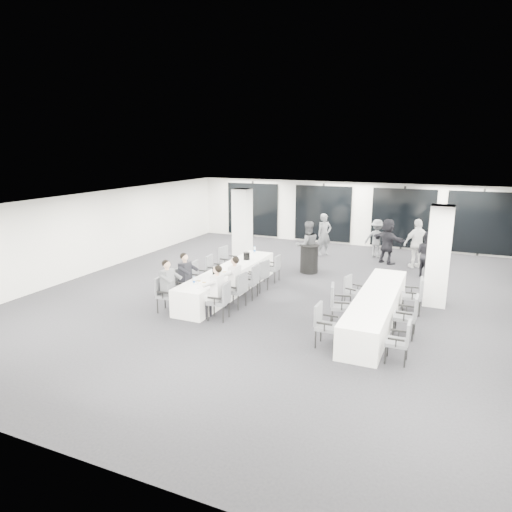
# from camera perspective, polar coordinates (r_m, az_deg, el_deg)

# --- Properties ---
(room) EXTENTS (14.04, 16.04, 2.84)m
(room) POSITION_cam_1_polar(r_m,az_deg,el_deg) (14.04, 8.28, 1.31)
(room) COLOR black
(room) RESTS_ON ground
(column_left) EXTENTS (0.60, 0.60, 2.80)m
(column_left) POSITION_cam_1_polar(r_m,az_deg,el_deg) (17.23, -1.72, 3.77)
(column_left) COLOR white
(column_left) RESTS_ON floor
(column_right) EXTENTS (0.60, 0.60, 2.80)m
(column_right) POSITION_cam_1_polar(r_m,az_deg,el_deg) (13.47, 21.85, -0.01)
(column_right) COLOR white
(column_right) RESTS_ON floor
(banquet_table_main) EXTENTS (0.90, 5.00, 0.75)m
(banquet_table_main) POSITION_cam_1_polar(r_m,az_deg,el_deg) (13.84, -3.41, -3.09)
(banquet_table_main) COLOR white
(banquet_table_main) RESTS_ON floor
(banquet_table_side) EXTENTS (0.90, 5.00, 0.75)m
(banquet_table_side) POSITION_cam_1_polar(r_m,az_deg,el_deg) (11.89, 14.76, -6.36)
(banquet_table_side) COLOR white
(banquet_table_side) RESTS_ON floor
(cocktail_table) EXTENTS (0.71, 0.71, 0.98)m
(cocktail_table) POSITION_cam_1_polar(r_m,az_deg,el_deg) (16.08, 6.66, -0.32)
(cocktail_table) COLOR black
(cocktail_table) RESTS_ON floor
(chair_main_left_near) EXTENTS (0.52, 0.57, 0.95)m
(chair_main_left_near) POSITION_cam_1_polar(r_m,az_deg,el_deg) (12.45, -11.35, -4.43)
(chair_main_left_near) COLOR #55585D
(chair_main_left_near) RESTS_ON floor
(chair_main_left_second) EXTENTS (0.54, 0.59, 0.97)m
(chair_main_left_second) POSITION_cam_1_polar(r_m,az_deg,el_deg) (13.15, -9.16, -3.33)
(chair_main_left_second) COLOR #55585D
(chair_main_left_second) RESTS_ON floor
(chair_main_left_mid) EXTENTS (0.53, 0.58, 0.96)m
(chair_main_left_mid) POSITION_cam_1_polar(r_m,az_deg,el_deg) (13.86, -7.20, -2.38)
(chair_main_left_mid) COLOR #55585D
(chair_main_left_mid) RESTS_ON floor
(chair_main_left_fourth) EXTENTS (0.52, 0.57, 0.95)m
(chair_main_left_fourth) POSITION_cam_1_polar(r_m,az_deg,el_deg) (14.64, -5.35, -1.51)
(chair_main_left_fourth) COLOR #55585D
(chair_main_left_fourth) RESTS_ON floor
(chair_main_left_far) EXTENTS (0.57, 0.62, 1.03)m
(chair_main_left_far) POSITION_cam_1_polar(r_m,az_deg,el_deg) (15.46, -3.64, -0.49)
(chair_main_left_far) COLOR #55585D
(chair_main_left_far) RESTS_ON floor
(chair_main_right_near) EXTENTS (0.55, 0.60, 1.00)m
(chair_main_right_near) POSITION_cam_1_polar(r_m,az_deg,el_deg) (11.68, -4.34, -5.30)
(chair_main_right_near) COLOR #55585D
(chair_main_right_near) RESTS_ON floor
(chair_main_right_second) EXTENTS (0.54, 0.59, 0.98)m
(chair_main_right_second) POSITION_cam_1_polar(r_m,az_deg,el_deg) (12.50, -2.25, -4.01)
(chair_main_right_second) COLOR #55585D
(chair_main_right_second) RESTS_ON floor
(chair_main_right_mid) EXTENTS (0.53, 0.58, 1.00)m
(chair_main_right_mid) POSITION_cam_1_polar(r_m,az_deg,el_deg) (13.23, -0.64, -2.95)
(chair_main_right_mid) COLOR #55585D
(chair_main_right_mid) RESTS_ON floor
(chair_main_right_fourth) EXTENTS (0.59, 0.62, 0.97)m
(chair_main_right_fourth) POSITION_cam_1_polar(r_m,az_deg,el_deg) (13.88, 0.59, -2.23)
(chair_main_right_fourth) COLOR #55585D
(chair_main_right_fourth) RESTS_ON floor
(chair_main_right_far) EXTENTS (0.46, 0.51, 0.88)m
(chair_main_right_far) POSITION_cam_1_polar(r_m,az_deg,el_deg) (14.90, 2.26, -1.33)
(chair_main_right_far) COLOR #55585D
(chair_main_right_far) RESTS_ON floor
(chair_side_left_near) EXTENTS (0.50, 0.55, 0.97)m
(chair_side_left_near) POSITION_cam_1_polar(r_m,az_deg,el_deg) (10.27, 8.49, -8.22)
(chair_side_left_near) COLOR #55585D
(chair_side_left_near) RESTS_ON floor
(chair_side_left_mid) EXTENTS (0.62, 0.66, 1.04)m
(chair_side_left_mid) POSITION_cam_1_polar(r_m,az_deg,el_deg) (11.46, 10.24, -5.71)
(chair_side_left_mid) COLOR #55585D
(chair_side_left_mid) RESTS_ON floor
(chair_side_left_far) EXTENTS (0.52, 0.55, 0.86)m
(chair_side_left_far) POSITION_cam_1_polar(r_m,az_deg,el_deg) (12.89, 11.87, -4.08)
(chair_side_left_far) COLOR #55585D
(chair_side_left_far) RESTS_ON floor
(chair_side_right_near) EXTENTS (0.46, 0.52, 0.91)m
(chair_side_right_near) POSITION_cam_1_polar(r_m,az_deg,el_deg) (9.88, 17.71, -9.86)
(chair_side_right_near) COLOR #55585D
(chair_side_right_near) RESTS_ON floor
(chair_side_right_mid) EXTENTS (0.51, 0.58, 1.02)m
(chair_side_right_mid) POSITION_cam_1_polar(r_m,az_deg,el_deg) (11.17, 18.59, -6.83)
(chair_side_right_mid) COLOR #55585D
(chair_side_right_mid) RESTS_ON floor
(chair_side_right_far) EXTENTS (0.56, 0.60, 0.99)m
(chair_side_right_far) POSITION_cam_1_polar(r_m,az_deg,el_deg) (12.76, 19.30, -4.42)
(chair_side_right_far) COLOR #55585D
(chair_side_right_far) RESTS_ON floor
(seated_guest_a) EXTENTS (0.50, 0.38, 1.44)m
(seated_guest_a) POSITION_cam_1_polar(r_m,az_deg,el_deg) (12.29, -10.76, -3.34)
(seated_guest_a) COLOR #55585C
(seated_guest_a) RESTS_ON floor
(seated_guest_b) EXTENTS (0.50, 0.38, 1.44)m
(seated_guest_b) POSITION_cam_1_polar(r_m,az_deg,el_deg) (12.98, -8.61, -2.33)
(seated_guest_b) COLOR black
(seated_guest_b) RESTS_ON floor
(seated_guest_c) EXTENTS (0.50, 0.38, 1.44)m
(seated_guest_c) POSITION_cam_1_polar(r_m,az_deg,el_deg) (11.67, -5.12, -4.06)
(seated_guest_c) COLOR silver
(seated_guest_c) RESTS_ON floor
(seated_guest_d) EXTENTS (0.50, 0.38, 1.44)m
(seated_guest_d) POSITION_cam_1_polar(r_m,az_deg,el_deg) (12.51, -2.94, -2.80)
(seated_guest_d) COLOR silver
(seated_guest_d) RESTS_ON floor
(standing_guest_a) EXTENTS (0.90, 0.90, 1.93)m
(standing_guest_a) POSITION_cam_1_polar(r_m,az_deg,el_deg) (18.63, 8.54, 3.01)
(standing_guest_a) COLOR #55585C
(standing_guest_a) RESTS_ON floor
(standing_guest_b) EXTENTS (1.13, 1.05, 2.01)m
(standing_guest_b) POSITION_cam_1_polar(r_m,az_deg,el_deg) (16.27, 6.45, 1.68)
(standing_guest_b) COLOR #55585C
(standing_guest_b) RESTS_ON floor
(standing_guest_c) EXTENTS (1.18, 0.71, 1.72)m
(standing_guest_c) POSITION_cam_1_polar(r_m,az_deg,el_deg) (18.71, 14.88, 2.42)
(standing_guest_c) COLOR #55585C
(standing_guest_c) RESTS_ON floor
(standing_guest_d) EXTENTS (1.36, 1.23, 2.03)m
(standing_guest_d) POSITION_cam_1_polar(r_m,az_deg,el_deg) (17.51, 19.55, 1.87)
(standing_guest_d) COLOR silver
(standing_guest_d) RESTS_ON floor
(standing_guest_e) EXTENTS (0.64, 1.00, 1.99)m
(standing_guest_e) POSITION_cam_1_polar(r_m,az_deg,el_deg) (18.82, 21.52, 2.41)
(standing_guest_e) COLOR black
(standing_guest_e) RESTS_ON floor
(standing_guest_f) EXTENTS (1.87, 1.52, 1.94)m
(standing_guest_f) POSITION_cam_1_polar(r_m,az_deg,el_deg) (17.80, 16.14, 2.14)
(standing_guest_f) COLOR black
(standing_guest_f) RESTS_ON floor
(standing_guest_g) EXTENTS (0.80, 0.76, 1.72)m
(standing_guest_g) POSITION_cam_1_polar(r_m,az_deg,el_deg) (19.46, -2.50, 3.29)
(standing_guest_g) COLOR #55585C
(standing_guest_g) RESTS_ON floor
(standing_guest_h) EXTENTS (0.99, 0.94, 1.76)m
(standing_guest_h) POSITION_cam_1_polar(r_m,az_deg,el_deg) (16.40, 20.57, 0.54)
(standing_guest_h) COLOR black
(standing_guest_h) RESTS_ON floor
(ice_bucket_near) EXTENTS (0.21, 0.21, 0.24)m
(ice_bucket_near) POSITION_cam_1_polar(r_m,az_deg,el_deg) (13.07, -5.02, -1.87)
(ice_bucket_near) COLOR black
(ice_bucket_near) RESTS_ON banquet_table_main
(ice_bucket_far) EXTENTS (0.21, 0.21, 0.24)m
(ice_bucket_far) POSITION_cam_1_polar(r_m,az_deg,el_deg) (14.76, -1.18, -0.00)
(ice_bucket_far) COLOR black
(ice_bucket_far) RESTS_ON banquet_table_main
(water_bottle_a) EXTENTS (0.06, 0.06, 0.20)m
(water_bottle_a) POSITION_cam_1_polar(r_m,az_deg,el_deg) (12.25, -7.75, -3.09)
(water_bottle_a) COLOR silver
(water_bottle_a) RESTS_ON banquet_table_main
(water_bottle_b) EXTENTS (0.08, 0.08, 0.24)m
(water_bottle_b) POSITION_cam_1_polar(r_m,az_deg,el_deg) (13.90, -2.62, -0.88)
(water_bottle_b) COLOR silver
(water_bottle_b) RESTS_ON banquet_table_main
(water_bottle_c) EXTENTS (0.08, 0.08, 0.24)m
(water_bottle_c) POSITION_cam_1_polar(r_m,az_deg,el_deg) (15.63, -0.18, 0.76)
(water_bottle_c) COLOR silver
(water_bottle_c) RESTS_ON banquet_table_main
(plate_a) EXTENTS (0.22, 0.22, 0.03)m
(plate_a) POSITION_cam_1_polar(r_m,az_deg,el_deg) (12.53, -7.18, -3.11)
(plate_a) COLOR white
(plate_a) RESTS_ON banquet_table_main
(plate_b) EXTENTS (0.18, 0.18, 0.03)m
(plate_b) POSITION_cam_1_polar(r_m,az_deg,el_deg) (12.37, -6.51, -3.32)
(plate_b) COLOR white
(plate_b) RESTS_ON banquet_table_main
(plate_c) EXTENTS (0.19, 0.19, 0.03)m
(plate_c) POSITION_cam_1_polar(r_m,az_deg,el_deg) (13.34, -3.97, -2.00)
(plate_c) COLOR white
(plate_c) RESTS_ON banquet_table_main
(wine_glass) EXTENTS (0.08, 0.08, 0.20)m
(wine_glass) POSITION_cam_1_polar(r_m,az_deg,el_deg) (11.88, -7.34, -3.37)
(wine_glass) COLOR silver
(wine_glass) RESTS_ON banquet_table_main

